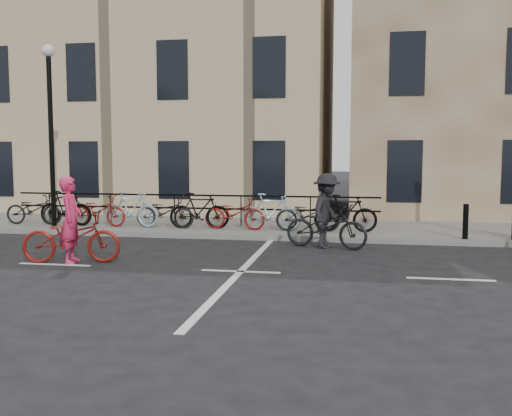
# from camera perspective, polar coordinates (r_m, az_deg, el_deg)

# --- Properties ---
(ground) EXTENTS (120.00, 120.00, 0.00)m
(ground) POSITION_cam_1_polar(r_m,az_deg,el_deg) (11.39, -1.55, -6.38)
(ground) COLOR black
(ground) RESTS_ON ground
(sidewalk) EXTENTS (46.00, 4.00, 0.15)m
(sidewalk) POSITION_cam_1_polar(r_m,az_deg,el_deg) (18.18, -10.13, -1.72)
(sidewalk) COLOR slate
(sidewalk) RESTS_ON ground
(building_west) EXTENTS (20.00, 10.00, 10.00)m
(building_west) POSITION_cam_1_polar(r_m,az_deg,el_deg) (26.58, -15.34, 11.42)
(building_west) COLOR tan
(building_west) RESTS_ON sidewalk
(lamp_post) EXTENTS (0.36, 0.36, 5.28)m
(lamp_post) POSITION_cam_1_polar(r_m,az_deg,el_deg) (17.67, -19.87, 8.92)
(lamp_post) COLOR black
(lamp_post) RESTS_ON sidewalk
(bollard_east) EXTENTS (0.14, 0.14, 0.90)m
(bollard_east) POSITION_cam_1_polar(r_m,az_deg,el_deg) (15.51, 20.22, -1.28)
(bollard_east) COLOR black
(bollard_east) RESTS_ON sidewalk
(parked_bikes) EXTENTS (11.45, 1.23, 1.05)m
(parked_bikes) POSITION_cam_1_polar(r_m,az_deg,el_deg) (16.83, -7.51, -0.31)
(parked_bikes) COLOR black
(parked_bikes) RESTS_ON sidewalk
(cyclist_pink) EXTENTS (2.19, 1.18, 1.85)m
(cyclist_pink) POSITION_cam_1_polar(r_m,az_deg,el_deg) (12.82, -17.99, -2.40)
(cyclist_pink) COLOR maroon
(cyclist_pink) RESTS_ON ground
(cyclist_dark) EXTENTS (2.20, 1.34, 1.85)m
(cyclist_dark) POSITION_cam_1_polar(r_m,az_deg,el_deg) (14.15, 7.05, -1.08)
(cyclist_dark) COLOR black
(cyclist_dark) RESTS_ON ground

